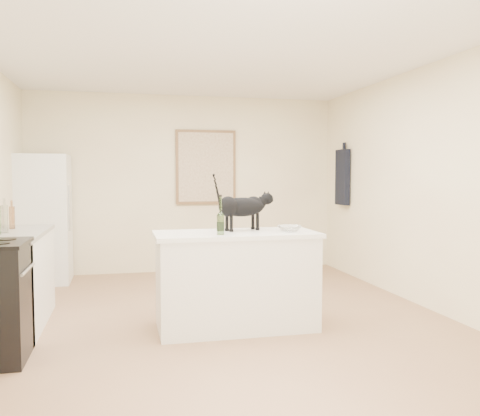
% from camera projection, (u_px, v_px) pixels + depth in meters
% --- Properties ---
extents(floor, '(5.50, 5.50, 0.00)m').
position_uv_depth(floor, '(221.00, 322.00, 4.90)').
color(floor, '#9E7654').
rests_on(floor, ground).
extents(ceiling, '(5.50, 5.50, 0.00)m').
position_uv_depth(ceiling, '(221.00, 50.00, 4.73)').
color(ceiling, white).
rests_on(ceiling, ground).
extents(wall_back, '(4.50, 0.00, 4.50)m').
position_uv_depth(wall_back, '(186.00, 184.00, 7.49)').
color(wall_back, '#FFF5C5').
rests_on(wall_back, ground).
extents(wall_front, '(4.50, 0.00, 4.50)m').
position_uv_depth(wall_front, '(345.00, 204.00, 2.14)').
color(wall_front, '#FFF5C5').
rests_on(wall_front, ground).
extents(wall_right, '(0.00, 5.50, 5.50)m').
position_uv_depth(wall_right, '(430.00, 187.00, 5.33)').
color(wall_right, '#FFF5C5').
rests_on(wall_right, ground).
extents(island_base, '(1.44, 0.67, 0.86)m').
position_uv_depth(island_base, '(236.00, 282.00, 4.70)').
color(island_base, white).
rests_on(island_base, floor).
extents(island_top, '(1.50, 0.70, 0.04)m').
position_uv_depth(island_top, '(236.00, 234.00, 4.67)').
color(island_top, white).
rests_on(island_top, island_base).
extents(left_cabinets, '(0.60, 1.40, 0.86)m').
position_uv_depth(left_cabinets, '(11.00, 282.00, 4.72)').
color(left_cabinets, white).
rests_on(left_cabinets, floor).
extents(left_countertop, '(0.62, 1.44, 0.04)m').
position_uv_depth(left_countertop, '(9.00, 234.00, 4.69)').
color(left_countertop, gray).
rests_on(left_countertop, left_cabinets).
extents(fridge, '(0.68, 0.68, 1.70)m').
position_uv_depth(fridge, '(43.00, 219.00, 6.68)').
color(fridge, white).
rests_on(fridge, floor).
extents(artwork_frame, '(0.90, 0.03, 1.10)m').
position_uv_depth(artwork_frame, '(206.00, 167.00, 7.51)').
color(artwork_frame, brown).
rests_on(artwork_frame, wall_back).
extents(artwork_canvas, '(0.82, 0.00, 1.02)m').
position_uv_depth(artwork_canvas, '(206.00, 167.00, 7.49)').
color(artwork_canvas, beige).
rests_on(artwork_canvas, wall_back).
extents(hanging_garment, '(0.08, 0.34, 0.80)m').
position_uv_depth(hanging_garment, '(342.00, 177.00, 7.30)').
color(hanging_garment, black).
rests_on(hanging_garment, wall_right).
extents(black_cat, '(0.60, 0.33, 0.40)m').
position_uv_depth(black_cat, '(241.00, 210.00, 4.78)').
color(black_cat, black).
rests_on(black_cat, island_top).
extents(wine_bottle, '(0.09, 0.09, 0.31)m').
position_uv_depth(wine_bottle, '(221.00, 217.00, 4.45)').
color(wine_bottle, '#335D25').
rests_on(wine_bottle, island_top).
extents(glass_bowl, '(0.28, 0.28, 0.06)m').
position_uv_depth(glass_bowl, '(289.00, 229.00, 4.71)').
color(glass_bowl, white).
rests_on(glass_bowl, island_top).
extents(fridge_paper, '(0.02, 0.14, 0.18)m').
position_uv_depth(fridge_paper, '(70.00, 186.00, 6.72)').
color(fridge_paper, white).
rests_on(fridge_paper, fridge).
extents(counter_bottle_cluster, '(0.09, 0.57, 0.26)m').
position_uv_depth(counter_bottle_cluster, '(4.00, 219.00, 4.64)').
color(counter_bottle_cluster, gray).
rests_on(counter_bottle_cluster, left_countertop).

